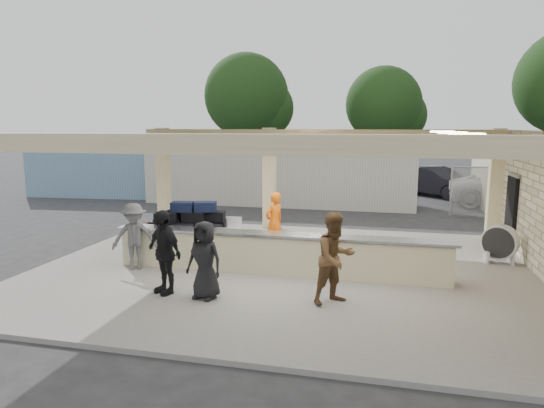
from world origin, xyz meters
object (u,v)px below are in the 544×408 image
(baggage_handler, at_px, (274,223))
(passenger_b, at_px, (164,252))
(drum_fan, at_px, (500,242))
(container_blue, at_px, (130,170))
(car_white_a, at_px, (515,190))
(car_dark, at_px, (436,181))
(container_white, at_px, (278,175))
(baggage_counter, at_px, (278,253))
(luggage_cart, at_px, (188,227))
(passenger_c, at_px, (134,236))
(passenger_d, at_px, (205,260))
(passenger_a, at_px, (335,258))

(baggage_handler, distance_m, passenger_b, 4.04)
(drum_fan, bearing_deg, container_blue, 178.57)
(car_white_a, xyz_separation_m, car_dark, (-3.13, 2.78, -0.01))
(car_white_a, distance_m, container_blue, 18.62)
(container_white, bearing_deg, baggage_counter, -76.91)
(luggage_cart, bearing_deg, passenger_c, -123.30)
(luggage_cart, relative_size, container_blue, 0.26)
(luggage_cart, bearing_deg, container_blue, 120.36)
(container_white, bearing_deg, baggage_handler, -77.54)
(baggage_counter, xyz_separation_m, passenger_b, (-2.02, -1.92, 0.41))
(luggage_cart, height_order, car_white_a, luggage_cart)
(passenger_b, xyz_separation_m, car_white_a, (10.10, 14.45, -0.22))
(passenger_c, bearing_deg, baggage_counter, -17.99)
(drum_fan, relative_size, passenger_d, 0.62)
(passenger_a, height_order, passenger_b, passenger_a)
(luggage_cart, relative_size, container_white, 0.22)
(car_dark, bearing_deg, passenger_d, -156.30)
(luggage_cart, relative_size, passenger_c, 1.62)
(passenger_a, height_order, car_dark, passenger_a)
(car_white_a, distance_m, car_dark, 4.19)
(baggage_counter, height_order, baggage_handler, baggage_handler)
(drum_fan, bearing_deg, car_white_a, 104.46)
(car_white_a, bearing_deg, passenger_d, 151.16)
(passenger_a, bearing_deg, baggage_counter, 90.05)
(luggage_cart, xyz_separation_m, passenger_a, (4.29, -2.67, 0.13))
(passenger_a, relative_size, passenger_b, 1.03)
(luggage_cart, distance_m, drum_fan, 8.22)
(car_white_a, bearing_deg, container_blue, 96.20)
(passenger_b, bearing_deg, container_white, 121.78)
(luggage_cart, distance_m, container_white, 9.94)
(passenger_b, xyz_separation_m, container_blue, (-8.49, 13.52, 0.34))
(drum_fan, bearing_deg, passenger_a, -105.45)
(passenger_a, relative_size, container_white, 0.15)
(baggage_counter, relative_size, container_white, 0.66)
(baggage_counter, bearing_deg, container_white, 102.73)
(baggage_counter, height_order, passenger_b, passenger_b)
(luggage_cart, xyz_separation_m, car_white_a, (10.82, 11.54, -0.12))
(passenger_c, height_order, car_white_a, passenger_c)
(baggage_counter, bearing_deg, car_dark, 72.07)
(drum_fan, relative_size, passenger_b, 0.56)
(luggage_cart, distance_m, passenger_a, 5.05)
(luggage_cart, height_order, drum_fan, luggage_cart)
(baggage_counter, xyz_separation_m, car_white_a, (8.08, 12.53, 0.19))
(drum_fan, bearing_deg, luggage_cart, -142.30)
(baggage_counter, relative_size, passenger_a, 4.44)
(baggage_counter, relative_size, luggage_cart, 3.05)
(luggage_cart, xyz_separation_m, passenger_d, (1.67, -3.02, 0.01))
(passenger_c, distance_m, car_dark, 17.93)
(passenger_b, xyz_separation_m, passenger_d, (0.95, -0.10, -0.09))
(car_dark, relative_size, container_white, 0.37)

